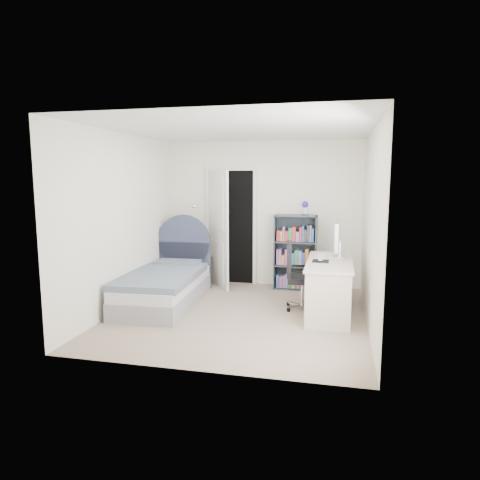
% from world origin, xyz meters
% --- Properties ---
extents(room_shell, '(3.50, 3.70, 2.60)m').
position_xyz_m(room_shell, '(0.00, 0.00, 1.25)').
color(room_shell, gray).
rests_on(room_shell, ground).
extents(door, '(0.92, 0.67, 2.06)m').
position_xyz_m(door, '(-0.65, 1.57, 1.03)').
color(door, black).
rests_on(door, ground).
extents(bed, '(1.06, 2.09, 1.26)m').
position_xyz_m(bed, '(-1.21, 0.35, 0.28)').
color(bed, gray).
rests_on(bed, ground).
extents(nightstand, '(0.42, 0.42, 0.62)m').
position_xyz_m(nightstand, '(-1.08, 1.59, 0.41)').
color(nightstand, tan).
rests_on(nightstand, ground).
extents(floor_lamp, '(0.21, 0.21, 1.44)m').
position_xyz_m(floor_lamp, '(-1.13, 1.36, 0.59)').
color(floor_lamp, silver).
rests_on(floor_lamp, ground).
extents(bookcase, '(0.71, 0.30, 1.50)m').
position_xyz_m(bookcase, '(0.62, 1.57, 0.58)').
color(bookcase, '#3C4952').
rests_on(bookcase, ground).
extents(desk, '(0.61, 1.52, 1.25)m').
position_xyz_m(desk, '(1.20, 0.36, 0.41)').
color(desk, beige).
rests_on(desk, ground).
extents(office_chair, '(0.51, 0.53, 0.97)m').
position_xyz_m(office_chair, '(0.75, 0.44, 0.53)').
color(office_chair, silver).
rests_on(office_chair, ground).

